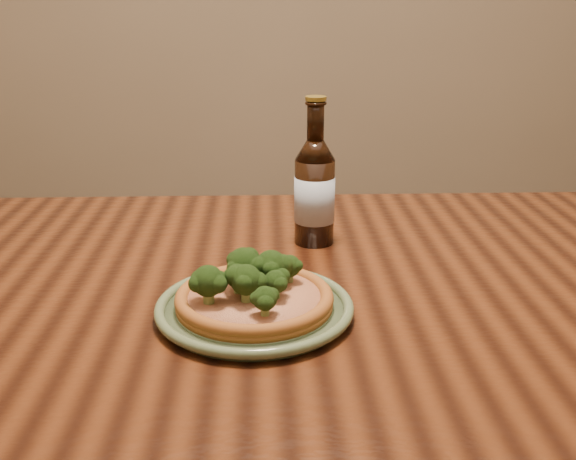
{
  "coord_description": "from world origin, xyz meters",
  "views": [
    {
      "loc": [
        -0.21,
        -0.79,
        1.15
      ],
      "look_at": [
        -0.18,
        0.14,
        0.82
      ],
      "focal_mm": 42.0,
      "sensor_mm": 36.0,
      "label": 1
    }
  ],
  "objects_px": {
    "table": "(407,340)",
    "beer_bottle": "(315,190)",
    "plate": "(255,308)",
    "pizza": "(253,294)"
  },
  "relations": [
    {
      "from": "table",
      "to": "beer_bottle",
      "type": "bearing_deg",
      "value": 126.54
    },
    {
      "from": "plate",
      "to": "beer_bottle",
      "type": "relative_size",
      "value": 1.06
    },
    {
      "from": "table",
      "to": "beer_bottle",
      "type": "relative_size",
      "value": 6.56
    },
    {
      "from": "table",
      "to": "plate",
      "type": "relative_size",
      "value": 6.17
    },
    {
      "from": "table",
      "to": "pizza",
      "type": "relative_size",
      "value": 7.76
    },
    {
      "from": "pizza",
      "to": "beer_bottle",
      "type": "height_order",
      "value": "beer_bottle"
    },
    {
      "from": "table",
      "to": "beer_bottle",
      "type": "height_order",
      "value": "beer_bottle"
    },
    {
      "from": "plate",
      "to": "beer_bottle",
      "type": "bearing_deg",
      "value": 70.03
    },
    {
      "from": "plate",
      "to": "pizza",
      "type": "height_order",
      "value": "pizza"
    },
    {
      "from": "table",
      "to": "plate",
      "type": "bearing_deg",
      "value": -157.31
    }
  ]
}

